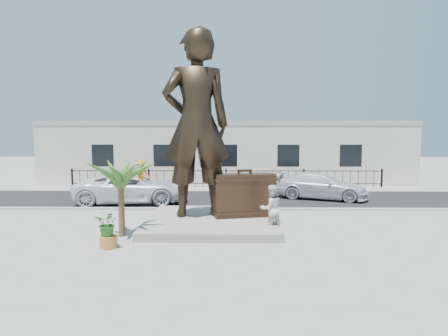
# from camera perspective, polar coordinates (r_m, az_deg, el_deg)

# --- Properties ---
(ground) EXTENTS (100.00, 100.00, 0.00)m
(ground) POSITION_cam_1_polar(r_m,az_deg,el_deg) (14.06, -0.11, -10.10)
(ground) COLOR #9E9991
(ground) RESTS_ON ground
(street) EXTENTS (40.00, 7.00, 0.01)m
(street) POSITION_cam_1_polar(r_m,az_deg,el_deg) (21.88, 0.22, -4.62)
(street) COLOR black
(street) RESTS_ON ground
(curb) EXTENTS (40.00, 0.25, 0.12)m
(curb) POSITION_cam_1_polar(r_m,az_deg,el_deg) (18.43, 0.11, -6.27)
(curb) COLOR #A5A399
(curb) RESTS_ON ground
(far_sidewalk) EXTENTS (40.00, 2.50, 0.02)m
(far_sidewalk) POSITION_cam_1_polar(r_m,az_deg,el_deg) (25.83, 0.30, -3.13)
(far_sidewalk) COLOR #9E9991
(far_sidewalk) RESTS_ON ground
(plinth) EXTENTS (5.20, 5.20, 0.30)m
(plinth) POSITION_cam_1_polar(r_m,az_deg,el_deg) (15.49, -1.89, -8.11)
(plinth) COLOR gray
(plinth) RESTS_ON ground
(fence) EXTENTS (22.00, 0.10, 1.20)m
(fence) POSITION_cam_1_polar(r_m,az_deg,el_deg) (26.55, 0.32, -1.62)
(fence) COLOR black
(fence) RESTS_ON ground
(building) EXTENTS (28.00, 7.00, 4.40)m
(building) POSITION_cam_1_polar(r_m,az_deg,el_deg) (30.61, 0.38, 2.26)
(building) COLOR silver
(building) RESTS_ON ground
(statue) EXTENTS (3.08, 2.31, 7.65)m
(statue) POSITION_cam_1_polar(r_m,az_deg,el_deg) (15.56, -4.24, 6.69)
(statue) COLOR black
(statue) RESTS_ON plinth
(suitcase) EXTENTS (2.64, 1.33, 1.78)m
(suitcase) POSITION_cam_1_polar(r_m,az_deg,el_deg) (15.59, 3.14, -4.14)
(suitcase) COLOR #342115
(suitcase) RESTS_ON plinth
(tourist) EXTENTS (1.05, 0.93, 1.80)m
(tourist) POSITION_cam_1_polar(r_m,az_deg,el_deg) (14.32, 7.19, -6.16)
(tourist) COLOR silver
(tourist) RESTS_ON ground
(car_white) EXTENTS (6.20, 3.42, 1.65)m
(car_white) POSITION_cam_1_polar(r_m,az_deg,el_deg) (20.80, -13.94, -2.97)
(car_white) COLOR silver
(car_white) RESTS_ON street
(car_silver) EXTENTS (5.56, 3.76, 1.49)m
(car_silver) POSITION_cam_1_polar(r_m,az_deg,el_deg) (22.30, 14.57, -2.65)
(car_silver) COLOR silver
(car_silver) RESTS_ON street
(worker) EXTENTS (1.38, 0.97, 1.95)m
(worker) POSITION_cam_1_polar(r_m,az_deg,el_deg) (26.30, -12.60, -0.94)
(worker) COLOR orange
(worker) RESTS_ON far_sidewalk
(palm_tree) EXTENTS (1.80, 1.80, 3.20)m
(palm_tree) POSITION_cam_1_polar(r_m,az_deg,el_deg) (14.32, -15.25, -9.99)
(palm_tree) COLOR #2F5920
(palm_tree) RESTS_ON ground
(planter) EXTENTS (0.56, 0.56, 0.40)m
(planter) POSITION_cam_1_polar(r_m,az_deg,el_deg) (12.96, -17.20, -10.72)
(planter) COLOR #B87630
(planter) RESTS_ON ground
(shrub) EXTENTS (0.88, 0.80, 0.83)m
(shrub) POSITION_cam_1_polar(r_m,az_deg,el_deg) (12.81, -17.27, -8.07)
(shrub) COLOR #275D1E
(shrub) RESTS_ON planter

